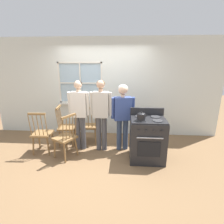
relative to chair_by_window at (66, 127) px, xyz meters
The scene contains 12 objects.
ground_plane 1.16m from the chair_by_window, 32.89° to the right, with size 16.00×16.00×0.00m, color brown.
wall_back 1.52m from the chair_by_window, 41.49° to the left, with size 6.40×0.16×2.70m.
chair_by_window is the anchor object (origin of this frame).
chair_near_wall 0.67m from the chair_by_window, 72.05° to the right, with size 0.55×0.56×1.01m.
chair_center_cluster 0.59m from the chair_by_window, 10.14° to the left, with size 0.45×0.43×1.01m.
chair_near_stove 0.61m from the chair_by_window, 131.63° to the right, with size 0.44×0.42×1.01m.
person_elderly_left 0.71m from the chair_by_window, 26.84° to the right, with size 0.50×0.22×1.66m.
person_teen_center 1.11m from the chair_by_window, 13.87° to the right, with size 0.51×0.22×1.67m.
person_adult_right 1.53m from the chair_by_window, ahead, with size 0.56×0.29×1.57m.
stove 2.05m from the chair_by_window, 16.33° to the right, with size 0.73×0.68×1.08m.
kettle 2.02m from the chair_by_window, 21.40° to the right, with size 0.21×0.17×0.25m.
potted_plant 1.00m from the chair_by_window, 61.12° to the left, with size 0.17×0.17×0.34m.
Camera 1 is at (0.58, -3.47, 2.05)m, focal length 28.00 mm.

